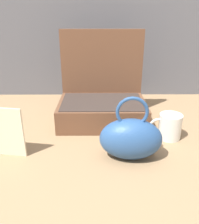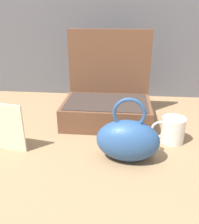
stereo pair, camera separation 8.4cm
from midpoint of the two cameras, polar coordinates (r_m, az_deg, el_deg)
The scene contains 5 objects.
ground_plane at distance 0.92m, azimuth 1.98°, elevation -6.86°, with size 6.00×6.00×0.00m, color #8C6D4C.
open_suitcase at distance 1.06m, azimuth 4.18°, elevation 2.63°, with size 0.38×0.27×0.39m.
teal_pouch_handbag at distance 0.78m, azimuth 9.96°, elevation -6.72°, with size 0.21×0.13×0.22m.
coffee_mug at distance 0.94m, azimuth 19.70°, elevation -4.16°, with size 0.13×0.09×0.10m.
info_card_left at distance 0.86m, azimuth -18.69°, elevation -3.67°, with size 0.12×0.01×0.18m, color beige.
Camera 2 is at (0.09, -0.79, 0.46)m, focal length 37.74 mm.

